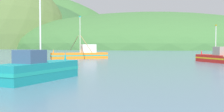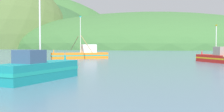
% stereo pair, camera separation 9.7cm
% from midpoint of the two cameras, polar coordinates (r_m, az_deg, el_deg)
% --- Properties ---
extents(hill_mid_right, '(179.47, 143.58, 42.79)m').
position_cam_midpoint_polar(hill_mid_right, '(184.51, 6.94, 1.59)').
color(hill_mid_right, '#386633').
rests_on(hill_mid_right, ground).
extents(hill_far_left, '(193.74, 154.99, 92.83)m').
position_cam_midpoint_polar(hill_far_left, '(262.06, -19.88, 1.71)').
color(hill_far_left, '#386633').
rests_on(hill_far_left, ground).
extents(fishing_boat_orange, '(10.08, 15.83, 7.61)m').
position_cam_midpoint_polar(fishing_boat_orange, '(52.39, -6.11, 0.37)').
color(fishing_boat_orange, orange).
rests_on(fishing_boat_orange, ground).
extents(fishing_boat_teal, '(4.36, 7.73, 8.04)m').
position_cam_midpoint_polar(fishing_boat_teal, '(21.97, -14.34, -2.60)').
color(fishing_boat_teal, '#147F84').
rests_on(fishing_boat_teal, ground).
extents(fishing_boat_red, '(4.60, 7.11, 5.43)m').
position_cam_midpoint_polar(fishing_boat_red, '(44.15, 19.66, -0.27)').
color(fishing_boat_red, red).
rests_on(fishing_boat_red, ground).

